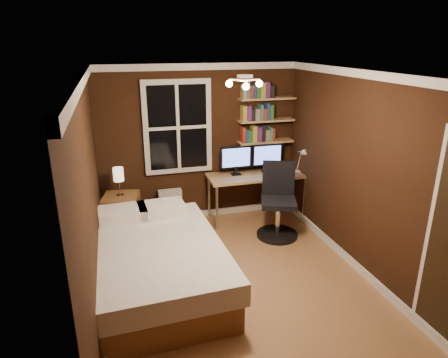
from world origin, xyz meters
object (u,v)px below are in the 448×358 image
object	(u,v)px
bed	(153,264)
desk_lamp	(301,160)
office_chair	(278,208)
monitor_left	(236,161)
monitor_right	(267,158)
desk	(257,178)
bedside_lamp	(119,182)
nightstand	(122,215)
radiator	(171,206)

from	to	relation	value
bed	desk_lamp	xyz separation A→B (m)	(2.59, 1.45, 0.67)
desk_lamp	office_chair	size ratio (longest dim) A/B	0.39
bed	monitor_left	size ratio (longest dim) A/B	4.41
monitor_right	bed	bearing A→B (deg)	-141.44
desk_lamp	desk	bearing A→B (deg)	170.62
bed	bedside_lamp	xyz separation A→B (m)	(-0.30, 1.56, 0.53)
monitor_left	desk_lamp	bearing A→B (deg)	-10.70
monitor_left	monitor_right	size ratio (longest dim) A/B	1.00
bed	desk_lamp	bearing A→B (deg)	26.79
nightstand	desk	xyz separation A→B (m)	(2.17, 0.01, 0.39)
monitor_right	office_chair	world-z (taller)	monitor_right
radiator	monitor_left	distance (m)	1.29
bed	monitor_left	world-z (taller)	monitor_left
bedside_lamp	nightstand	bearing A→B (deg)	90.00
bedside_lamp	radiator	world-z (taller)	bedside_lamp
monitor_right	nightstand	bearing A→B (deg)	-177.83
desk_lamp	radiator	bearing A→B (deg)	171.00
monitor_right	desk_lamp	world-z (taller)	monitor_right
office_chair	bed	bearing A→B (deg)	-135.95
bedside_lamp	monitor_left	world-z (taller)	monitor_left
radiator	nightstand	bearing A→B (deg)	-163.66
radiator	monitor_right	bearing A→B (deg)	-4.87
nightstand	monitor_right	bearing A→B (deg)	14.87
bed	desk_lamp	world-z (taller)	desk_lamp
bed	desk	size ratio (longest dim) A/B	1.40
bed	radiator	world-z (taller)	bed
bedside_lamp	monitor_right	xyz separation A→B (m)	(2.37, 0.09, 0.15)
nightstand	radiator	size ratio (longest dim) A/B	1.13
bed	desk	xyz separation A→B (m)	(1.87, 1.57, 0.39)
bedside_lamp	desk_lamp	size ratio (longest dim) A/B	0.99
monitor_right	monitor_left	bearing A→B (deg)	180.00
radiator	desk	distance (m)	1.48
monitor_right	desk_lamp	size ratio (longest dim) A/B	1.16
bedside_lamp	monitor_left	distance (m)	1.84
monitor_left	desk_lamp	distance (m)	1.07
bedside_lamp	desk	bearing A→B (deg)	0.25
nightstand	monitor_left	distance (m)	1.96
bed	office_chair	size ratio (longest dim) A/B	2.00
bed	radiator	bearing A→B (deg)	72.65
nightstand	desk_lamp	xyz separation A→B (m)	(2.89, -0.11, 0.67)
radiator	desk_lamp	world-z (taller)	desk_lamp
bed	radiator	xyz separation A→B (m)	(0.47, 1.79, -0.04)
bed	desk	world-z (taller)	desk
nightstand	desk	distance (m)	2.20
nightstand	monitor_right	size ratio (longest dim) A/B	1.23
radiator	monitor_left	bearing A→B (deg)	-7.30
bed	bedside_lamp	distance (m)	1.68
bedside_lamp	desk	xyz separation A→B (m)	(2.17, 0.01, -0.14)
monitor_right	desk	bearing A→B (deg)	-157.86
bed	monitor_right	xyz separation A→B (m)	(2.07, 1.65, 0.68)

